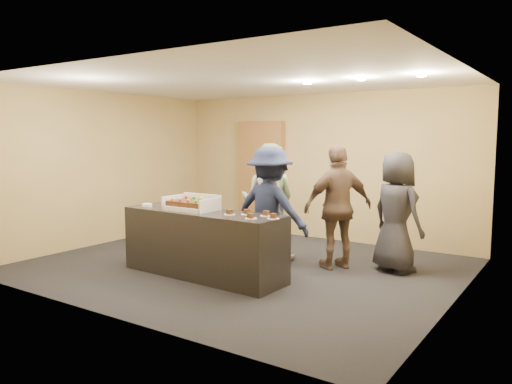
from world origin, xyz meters
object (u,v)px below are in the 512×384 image
cake_box (193,206)px  plate_stack (147,205)px  person_dark_suit (397,212)px  serving_counter (203,244)px  storage_cabinet (261,177)px  person_navy_man (270,210)px  person_brown_extra (338,207)px  sheet_cake (191,203)px  person_sage_man (268,202)px  person_server_grey (268,206)px

cake_box → plate_stack: bearing=-172.8°
cake_box → person_dark_suit: person_dark_suit is taller
cake_box → serving_counter: bearing=-7.3°
storage_cabinet → person_dark_suit: size_ratio=1.30×
person_navy_man → person_dark_suit: 1.79m
person_navy_man → person_brown_extra: person_brown_extra is taller
sheet_cake → cake_box: bearing=89.1°
person_sage_man → person_brown_extra: 1.15m
cake_box → person_brown_extra: person_brown_extra is taller
plate_stack → storage_cabinet: bearing=92.2°
person_navy_man → person_dark_suit: size_ratio=1.04×
serving_counter → storage_cabinet: storage_cabinet is taller
person_sage_man → person_navy_man: size_ratio=1.02×
serving_counter → person_navy_man: 1.04m
sheet_cake → person_server_grey: person_server_grey is taller
person_server_grey → plate_stack: bearing=49.2°
sheet_cake → person_server_grey: bearing=58.2°
cake_box → plate_stack: size_ratio=4.75×
serving_counter → person_sage_man: bearing=82.7°
person_server_grey → person_dark_suit: size_ratio=1.04×
serving_counter → sheet_cake: bearing=-177.8°
cake_box → sheet_cake: cake_box is taller
cake_box → person_sage_man: size_ratio=0.38×
sheet_cake → person_dark_suit: 2.88m
sheet_cake → plate_stack: (-0.79, -0.07, -0.08)m
person_sage_man → serving_counter: bearing=61.9°
storage_cabinet → person_brown_extra: size_ratio=1.23×
serving_counter → person_dark_suit: bearing=41.1°
storage_cabinet → person_brown_extra: 3.03m
serving_counter → person_dark_suit: 2.75m
person_server_grey → person_dark_suit: bearing=-145.2°
storage_cabinet → person_server_grey: 2.64m
person_brown_extra → person_dark_suit: size_ratio=1.06×
cake_box → sheet_cake: (-0.00, -0.03, 0.05)m
serving_counter → person_brown_extra: (1.36, 1.41, 0.45)m
person_sage_man → person_navy_man: bearing=106.1°
cake_box → person_sage_man: (0.42, 1.28, -0.04)m
person_brown_extra → person_dark_suit: (0.75, 0.31, -0.05)m
plate_stack → person_dark_suit: size_ratio=0.09×
sheet_cake → plate_stack: sheet_cake is taller
sheet_cake → person_brown_extra: size_ratio=0.33×
cake_box → person_dark_suit: 2.86m
person_server_grey → serving_counter: bearing=79.2°
person_brown_extra → person_dark_suit: person_brown_extra is taller
cake_box → person_sage_man: bearing=72.0°
cake_box → person_dark_suit: bearing=36.1°
sheet_cake → person_dark_suit: (2.31, 1.71, -0.15)m
sheet_cake → serving_counter: bearing=0.0°
person_server_grey → person_brown_extra: size_ratio=0.98×
person_sage_man → person_dark_suit: bearing=173.3°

